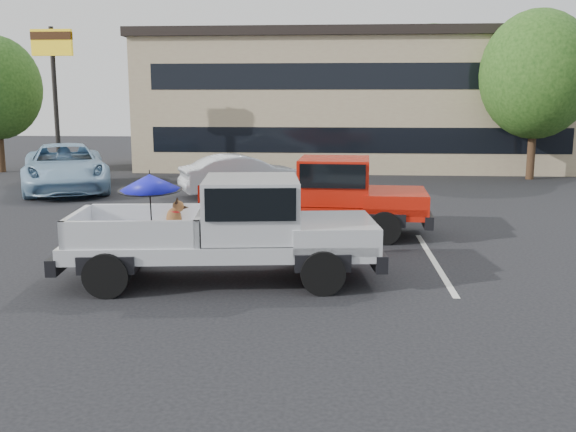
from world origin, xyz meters
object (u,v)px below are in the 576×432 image
silver_pickup (239,224)px  silver_sedan (243,175)px  tree_back (431,76)px  red_pickup (327,193)px  tree_right (536,75)px  blue_suv (65,168)px  motel_sign (53,62)px

silver_pickup → silver_sedan: (-1.37, 10.33, -0.35)m
tree_back → red_pickup: (-5.21, -19.52, -3.39)m
tree_right → silver_pickup: (-9.75, -15.67, -3.16)m
tree_back → red_pickup: 20.48m
tree_back → blue_suv: size_ratio=1.18×
red_pickup → tree_right: bearing=57.4°
silver_pickup → blue_suv: bearing=119.1°
red_pickup → silver_pickup: bearing=-107.5°
motel_sign → tree_back: tree_back is taller
tree_right → red_pickup: size_ratio=1.18×
silver_pickup → blue_suv: 13.56m
tree_back → motel_sign: bearing=-148.0°
tree_right → blue_suv: tree_right is taller
tree_back → silver_pickup: size_ratio=1.21×
tree_back → red_pickup: bearing=-104.9°
tree_right → red_pickup: 14.50m
tree_right → tree_back: 8.55m
tree_back → blue_suv: 19.68m
silver_sedan → motel_sign: bearing=42.5°
tree_right → silver_sedan: 12.82m
motel_sign → red_pickup: 14.84m
silver_pickup → red_pickup: silver_pickup is taller
red_pickup → silver_sedan: size_ratio=1.35×
tree_back → silver_sedan: size_ratio=1.67×
motel_sign → tree_right: bearing=6.0°
tree_right → blue_suv: 18.55m
silver_pickup → red_pickup: (1.54, 4.16, -0.03)m
silver_pickup → silver_sedan: size_ratio=1.38×
silver_pickup → motel_sign: bearing=117.6°
silver_sedan → blue_suv: (-6.53, 0.70, 0.14)m
motel_sign → blue_suv: bearing=-62.9°
motel_sign → silver_sedan: (7.88, -3.34, -3.95)m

